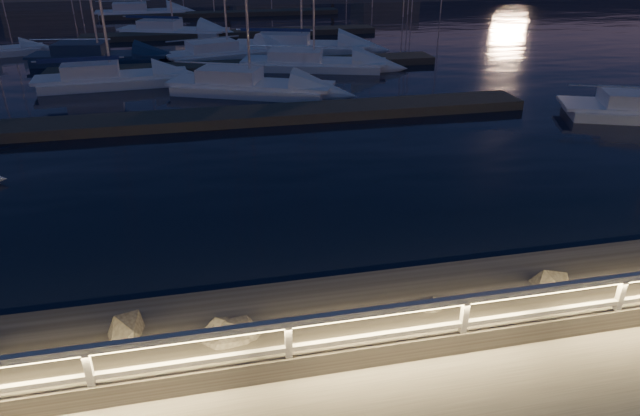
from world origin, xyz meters
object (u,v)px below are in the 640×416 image
Objects in this scene: sailboat_f at (246,84)px; sailboat_g at (225,52)px; sailboat_n at (140,12)px; sailboat_h at (310,62)px; sailboat_k at (171,30)px; sailboat_j at (96,56)px; guard_rail at (405,319)px; sailboat_l at (298,45)px; sailboat_e at (108,77)px.

sailboat_g is at bearing 116.78° from sailboat_f.
sailboat_n reaches higher than sailboat_f.
sailboat_h is 0.99× the size of sailboat_k.
sailboat_g is 7.62m from sailboat_j.
sailboat_f is at bearing -56.85° from sailboat_k.
guard_rail is 29.50m from sailboat_g.
sailboat_n is (-3.01, 11.94, 0.03)m from sailboat_k.
sailboat_g is (-1.07, 29.46, -0.95)m from guard_rail.
sailboat_h is at bearing -69.65° from sailboat_n.
sailboat_l is at bearing -63.59° from sailboat_n.
sailboat_e is 8.69m from sailboat_g.
sailboat_l is 1.07× the size of sailboat_n.
sailboat_e is 0.94× the size of sailboat_f.
sailboat_f is at bearing -27.99° from sailboat_e.
sailboat_n reaches higher than guard_rail.
sailboat_j is at bearing -95.96° from sailboat_n.
sailboat_l reaches higher than sailboat_j.
sailboat_f is at bearing -96.12° from sailboat_l.
guard_rail is 25.54m from sailboat_h.
sailboat_k is at bearing 96.56° from guard_rail.
sailboat_l reaches higher than sailboat_f.
sailboat_f is (-0.61, 20.49, -0.93)m from guard_rail.
sailboat_e is 27.61m from sailboat_n.
sailboat_k is 0.98× the size of sailboat_n.
sailboat_h reaches higher than sailboat_e.
sailboat_e is at bearing -92.46° from sailboat_n.
sailboat_k is (-3.43, 9.66, 0.01)m from sailboat_g.
sailboat_h is at bearing 73.11° from sailboat_f.
sailboat_g is at bearing 92.09° from guard_rail.
sailboat_l reaches higher than sailboat_e.
sailboat_f reaches higher than sailboat_g.
sailboat_l reaches higher than guard_rail.
sailboat_g reaches higher than guard_rail.
sailboat_j is 0.91× the size of sailboat_l.
sailboat_g reaches higher than sailboat_e.
sailboat_e is at bearing 107.39° from guard_rail.
sailboat_f is 0.90× the size of sailboat_l.
sailboat_e is 11.01m from sailboat_h.
sailboat_h is 16.00m from sailboat_k.
sailboat_k is at bearing 92.89° from sailboat_g.
sailboat_f is at bearing 91.72° from guard_rail.
sailboat_h is 28.04m from sailboat_n.
sailboat_g is 5.07m from sailboat_l.
guard_rail is 31.05m from sailboat_l.
sailboat_l is at bearing -1.40° from sailboat_g.
sailboat_n is (-7.51, 51.06, -0.91)m from guard_rail.
sailboat_j is 0.97× the size of sailboat_n.
sailboat_k reaches higher than sailboat_g.
sailboat_g is at bearing -147.61° from sailboat_l.
sailboat_g is 0.96× the size of sailboat_k.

